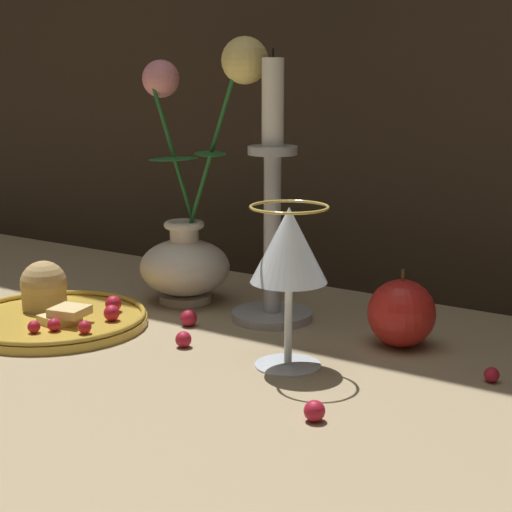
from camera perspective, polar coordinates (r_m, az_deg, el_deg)
name	(u,v)px	position (r m, az deg, el deg)	size (l,w,h in m)	color
ground_plane	(228,355)	(0.91, -1.91, -6.62)	(2.40, 2.40, 0.00)	#9E8966
vase	(190,225)	(1.10, -4.41, 2.10)	(0.19, 0.12, 0.33)	silver
plate_with_pastries	(52,311)	(1.04, -13.43, -3.61)	(0.22, 0.22, 0.07)	gold
wine_glass	(289,251)	(0.85, 2.21, 0.33)	(0.08, 0.08, 0.17)	silver
candlestick	(272,222)	(1.01, 1.09, 2.26)	(0.10, 0.10, 0.32)	#A3A3A8
apple_beside_vase	(402,313)	(0.94, 9.68, -3.79)	(0.07, 0.07, 0.09)	red
berry_near_plate	(492,375)	(0.87, 15.44, -7.64)	(0.02, 0.02, 0.02)	#AD192D
berry_front_center	(183,339)	(0.94, -4.86, -5.56)	(0.02, 0.02, 0.02)	#AD192D
berry_by_glass_stem	(189,318)	(1.01, -4.51, -4.14)	(0.02, 0.02, 0.02)	#AD192D
berry_under_candlestick	(314,411)	(0.75, 3.92, -10.26)	(0.02, 0.02, 0.02)	#AD192D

